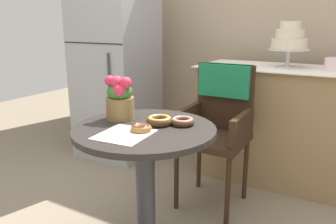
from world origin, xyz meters
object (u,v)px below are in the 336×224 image
(flower_vase, at_px, (120,98))
(tiered_cake_stand, at_px, (289,40))
(wicker_chair, at_px, (220,112))
(refrigerator, at_px, (116,65))
(cafe_table, at_px, (145,166))
(donut_side, at_px, (183,121))
(donut_mid, at_px, (159,120))
(donut_front, at_px, (141,128))

(flower_vase, xyz_separation_m, tiered_cake_stand, (0.61, 1.25, 0.26))
(wicker_chair, bearing_deg, flower_vase, -107.66)
(tiered_cake_stand, height_order, refrigerator, refrigerator)
(cafe_table, relative_size, wicker_chair, 0.75)
(wicker_chair, xyz_separation_m, donut_side, (0.04, -0.62, 0.10))
(tiered_cake_stand, bearing_deg, refrigerator, -172.26)
(cafe_table, bearing_deg, donut_mid, 60.80)
(donut_front, bearing_deg, tiered_cake_stand, 73.88)
(cafe_table, height_order, donut_mid, donut_mid)
(flower_vase, height_order, refrigerator, refrigerator)
(cafe_table, distance_m, donut_mid, 0.25)
(flower_vase, bearing_deg, donut_side, 12.53)
(flower_vase, bearing_deg, wicker_chair, 66.48)
(cafe_table, height_order, flower_vase, flower_vase)
(wicker_chair, xyz_separation_m, donut_front, (-0.08, -0.82, 0.10))
(donut_front, relative_size, donut_mid, 0.76)
(donut_front, bearing_deg, flower_vase, 150.65)
(donut_front, xyz_separation_m, donut_side, (0.12, 0.20, 0.00))
(flower_vase, bearing_deg, tiered_cake_stand, 63.79)
(cafe_table, xyz_separation_m, donut_front, (0.03, -0.07, 0.23))
(wicker_chair, relative_size, donut_side, 7.82)
(donut_front, xyz_separation_m, flower_vase, (-0.22, 0.12, 0.10))
(cafe_table, distance_m, tiered_cake_stand, 1.49)
(wicker_chair, height_order, donut_front, wicker_chair)
(tiered_cake_stand, bearing_deg, cafe_table, -107.98)
(donut_mid, height_order, tiered_cake_stand, tiered_cake_stand)
(wicker_chair, bearing_deg, cafe_table, -92.55)
(donut_side, bearing_deg, flower_vase, -167.47)
(cafe_table, bearing_deg, donut_front, -68.77)
(donut_mid, bearing_deg, cafe_table, -119.20)
(cafe_table, height_order, wicker_chair, wicker_chair)
(wicker_chair, xyz_separation_m, refrigerator, (-1.16, 0.35, 0.21))
(donut_side, bearing_deg, tiered_cake_stand, 76.82)
(cafe_table, height_order, donut_side, donut_side)
(refrigerator, bearing_deg, cafe_table, -46.33)
(wicker_chair, height_order, refrigerator, refrigerator)
(donut_front, xyz_separation_m, refrigerator, (-1.08, 1.17, 0.11))
(cafe_table, bearing_deg, wicker_chair, 81.59)
(tiered_cake_stand, bearing_deg, donut_front, -106.12)
(donut_mid, xyz_separation_m, tiered_cake_stand, (0.38, 1.22, 0.36))
(cafe_table, relative_size, donut_front, 6.96)
(tiered_cake_stand, distance_m, refrigerator, 1.51)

